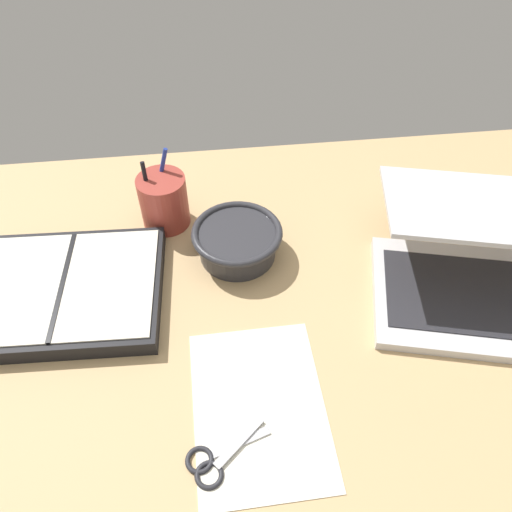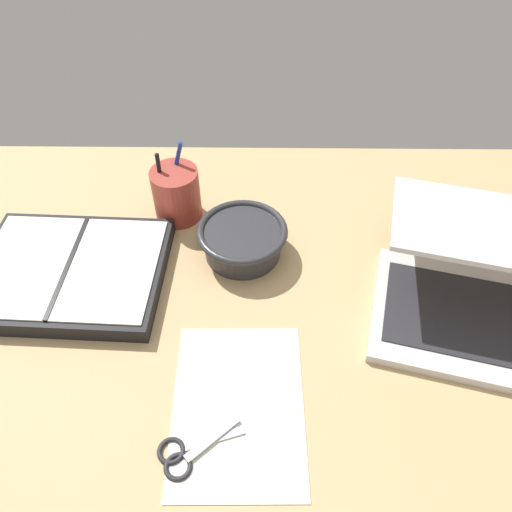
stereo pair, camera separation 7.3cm
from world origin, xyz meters
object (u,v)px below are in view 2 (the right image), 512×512
Objects in this scene: laptop at (478,288)px; planner at (71,272)px; pen_cup at (176,194)px; scissors at (184,454)px; bowl at (242,239)px.

laptop is 69.04cm from planner.
laptop reaches higher than planner.
laptop is at bearing -2.40° from planner.
pen_cup reaches higher than scissors.
laptop is 1.18× the size of planner.
pen_cup is at bearing 170.35° from laptop.
planner is (-68.70, 5.84, -3.63)cm from laptop.
pen_cup is at bearing 67.97° from scissors.
bowl reaches higher than scissors.
bowl is 30.89cm from planner.
laptop is at bearing -0.14° from scissors.
planner is 38.96cm from scissors.
planner is at bearing -134.91° from pen_cup.
planner reaches higher than scissors.
bowl is at bearing 176.32° from laptop.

